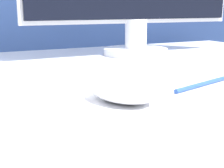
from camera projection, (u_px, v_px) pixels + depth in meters
partition_panel at (19, 61)px, 1.17m from camera, size 5.00×0.03×1.39m
computer_mouse_near at (122, 90)px, 0.47m from camera, size 0.11×0.14×0.04m
keyboard at (36, 78)px, 0.58m from camera, size 0.42×0.15×0.02m
pen at (202, 84)px, 0.57m from camera, size 0.15×0.05×0.01m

